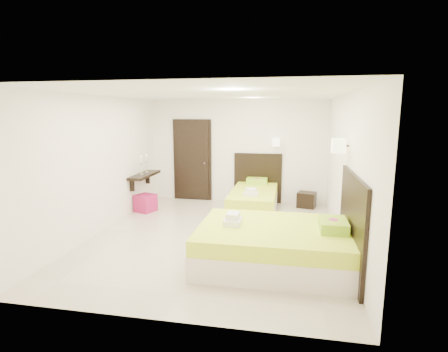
% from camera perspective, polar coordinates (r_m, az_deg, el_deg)
% --- Properties ---
extents(floor, '(5.50, 5.50, 0.00)m').
position_cam_1_polar(floor, '(6.64, -1.35, -9.82)').
color(floor, beige).
rests_on(floor, ground).
extents(bed_single, '(1.22, 2.03, 1.67)m').
position_cam_1_polar(bed_single, '(8.19, 4.93, -3.74)').
color(bed_single, beige).
rests_on(bed_single, ground).
extents(bed_double, '(2.27, 1.93, 1.88)m').
position_cam_1_polar(bed_double, '(5.44, 8.88, -10.83)').
color(bed_double, beige).
rests_on(bed_double, ground).
extents(nightstand, '(0.50, 0.46, 0.37)m').
position_cam_1_polar(nightstand, '(8.79, 13.32, -3.80)').
color(nightstand, black).
rests_on(nightstand, ground).
extents(ottoman, '(0.51, 0.51, 0.40)m').
position_cam_1_polar(ottoman, '(8.39, -12.69, -4.33)').
color(ottoman, '#961449').
rests_on(ottoman, ground).
extents(door, '(1.02, 0.15, 2.14)m').
position_cam_1_polar(door, '(9.22, -5.19, 2.56)').
color(door, black).
rests_on(door, ground).
extents(console_shelf, '(0.35, 1.20, 0.78)m').
position_cam_1_polar(console_shelf, '(8.53, -12.90, 0.13)').
color(console_shelf, black).
rests_on(console_shelf, ground).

